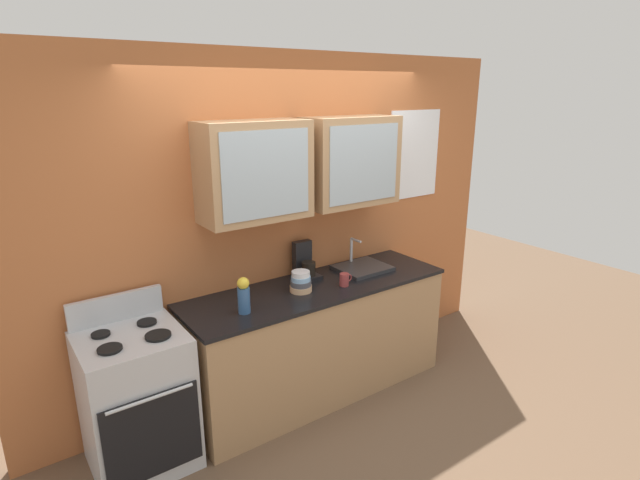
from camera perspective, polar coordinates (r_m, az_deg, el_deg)
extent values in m
plane|color=brown|center=(4.28, -0.23, -16.67)|extent=(10.00, 10.00, 0.00)
cube|color=#B76638|center=(4.01, -3.35, 1.77)|extent=(4.31, 0.10, 2.64)
cube|color=#A87F56|center=(3.51, -7.49, 7.78)|extent=(0.78, 0.34, 0.69)
cube|color=#9EADB7|center=(3.37, -6.08, 7.43)|extent=(0.66, 0.01, 0.58)
cube|color=#A87F56|center=(3.98, 3.48, 8.96)|extent=(0.78, 0.34, 0.69)
cube|color=#9EADB7|center=(3.85, 5.10, 8.65)|extent=(0.66, 0.01, 0.58)
cube|color=white|center=(4.70, 10.70, 9.55)|extent=(0.60, 0.01, 0.79)
cube|color=#A87F56|center=(4.05, -0.23, -11.42)|extent=(2.10, 0.63, 0.89)
cube|color=black|center=(3.85, -0.24, -5.40)|extent=(2.13, 0.65, 0.03)
cube|color=silver|center=(3.53, -20.09, -16.88)|extent=(0.62, 0.58, 0.92)
cube|color=black|center=(3.34, -18.43, -20.47)|extent=(0.57, 0.01, 0.55)
cylinder|color=silver|center=(3.16, -18.74, -16.76)|extent=(0.50, 0.02, 0.02)
cube|color=silver|center=(3.52, -22.24, -7.14)|extent=(0.59, 0.04, 0.18)
cylinder|color=black|center=(3.18, -22.85, -11.37)|extent=(0.14, 0.14, 0.02)
cylinder|color=black|center=(3.24, -17.98, -10.31)|extent=(0.16, 0.16, 0.02)
cylinder|color=black|center=(3.38, -23.73, -9.81)|extent=(0.11, 0.11, 0.02)
cylinder|color=black|center=(3.43, -19.14, -8.86)|extent=(0.12, 0.12, 0.02)
cube|color=#2D2D30|center=(4.18, 4.85, -3.19)|extent=(0.42, 0.36, 0.03)
cylinder|color=silver|center=(4.25, 3.58, -1.14)|extent=(0.02, 0.02, 0.20)
cylinder|color=silver|center=(4.18, 4.12, -0.02)|extent=(0.02, 0.12, 0.02)
cylinder|color=#E0AD7F|center=(3.74, -2.20, -5.52)|extent=(0.17, 0.17, 0.04)
cylinder|color=#4C4C54|center=(3.72, -2.20, -5.00)|extent=(0.16, 0.16, 0.05)
cylinder|color=#8CB7E0|center=(3.71, -2.21, -4.47)|extent=(0.15, 0.15, 0.05)
cylinder|color=white|center=(3.70, -2.22, -3.95)|extent=(0.14, 0.14, 0.05)
cylinder|color=#33598C|center=(3.40, -8.67, -6.81)|extent=(0.08, 0.08, 0.18)
sphere|color=yellow|center=(3.36, -8.76, -4.89)|extent=(0.08, 0.08, 0.08)
cylinder|color=#993838|center=(3.83, 2.77, -4.54)|extent=(0.07, 0.07, 0.10)
torus|color=#993838|center=(3.85, 3.28, -4.34)|extent=(0.06, 0.01, 0.06)
cube|color=black|center=(3.99, -1.47, -4.14)|extent=(0.17, 0.20, 0.03)
cylinder|color=black|center=(3.95, -1.32, -3.28)|extent=(0.11, 0.11, 0.11)
cube|color=black|center=(3.99, -2.05, -1.91)|extent=(0.15, 0.06, 0.26)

